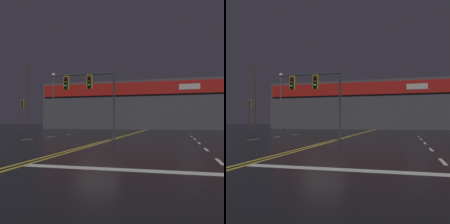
# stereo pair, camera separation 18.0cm
# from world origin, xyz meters

# --- Properties ---
(ground_plane) EXTENTS (200.00, 200.00, 0.00)m
(ground_plane) POSITION_xyz_m (0.00, 0.00, 0.00)
(ground_plane) COLOR black
(road_markings) EXTENTS (17.42, 60.00, 0.01)m
(road_markings) POSITION_xyz_m (1.26, -1.62, 0.00)
(road_markings) COLOR gold
(road_markings) RESTS_ON ground
(traffic_signal_median) EXTENTS (4.47, 0.36, 4.87)m
(traffic_signal_median) POSITION_xyz_m (-1.40, 2.25, 3.70)
(traffic_signal_median) COLOR #38383D
(traffic_signal_median) RESTS_ON ground
(traffic_signal_corner_northwest) EXTENTS (0.42, 0.36, 3.90)m
(traffic_signal_corner_northwest) POSITION_xyz_m (-13.30, 12.04, 2.87)
(traffic_signal_corner_northwest) COLOR #38383D
(traffic_signal_corner_northwest) RESTS_ON ground
(streetlight_near_right) EXTENTS (0.56, 0.56, 8.65)m
(streetlight_near_right) POSITION_xyz_m (-13.36, 19.99, 5.59)
(streetlight_near_right) COLOR #59595E
(streetlight_near_right) RESTS_ON ground
(building_backdrop) EXTENTS (38.17, 10.23, 8.30)m
(building_backdrop) POSITION_xyz_m (0.00, 32.02, 4.17)
(building_backdrop) COLOR #4C4C51
(building_backdrop) RESTS_ON ground
(utility_pole_row) EXTENTS (46.18, 0.26, 12.21)m
(utility_pole_row) POSITION_xyz_m (-1.77, 27.37, 6.01)
(utility_pole_row) COLOR #4C3828
(utility_pole_row) RESTS_ON ground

